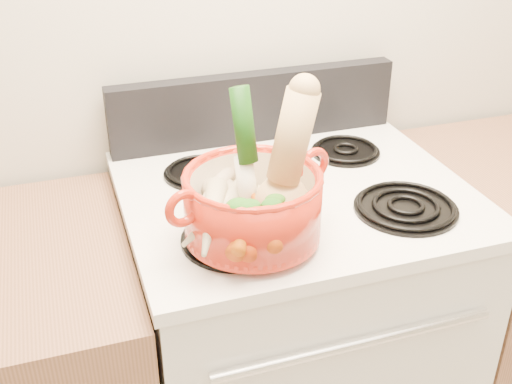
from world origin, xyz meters
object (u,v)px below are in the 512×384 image
object	(u,v)px
dutch_oven	(253,205)
leek	(247,152)
stove_body	(291,351)
squash	(283,160)

from	to	relation	value
dutch_oven	leek	distance (m)	0.10
stove_body	dutch_oven	world-z (taller)	dutch_oven
stove_body	dutch_oven	bearing A→B (deg)	-132.91
squash	leek	xyz separation A→B (m)	(-0.05, 0.05, -0.00)
dutch_oven	leek	bearing A→B (deg)	72.41
squash	leek	size ratio (longest dim) A/B	1.00
stove_body	squash	world-z (taller)	squash
stove_body	dutch_oven	distance (m)	0.62
dutch_oven	squash	distance (m)	0.11
stove_body	leek	distance (m)	0.70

